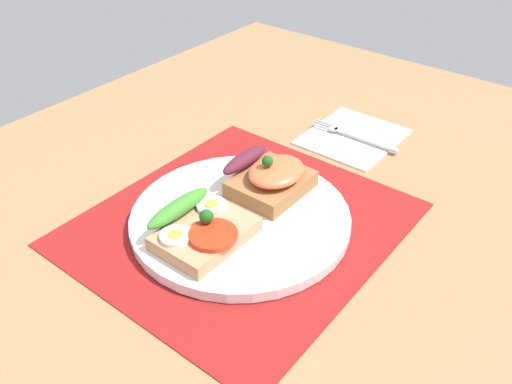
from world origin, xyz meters
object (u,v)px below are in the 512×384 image
(plate, at_px, (240,218))
(sandwich_egg_tomato, at_px, (202,229))
(fork, at_px, (352,135))
(napkin, at_px, (354,137))
(sandwich_salmon, at_px, (270,177))

(plate, relative_size, sandwich_egg_tomato, 2.46)
(fork, bearing_deg, napkin, -21.63)
(plate, height_order, sandwich_egg_tomato, sandwich_egg_tomato)
(sandwich_salmon, height_order, napkin, sandwich_salmon)
(sandwich_egg_tomato, height_order, fork, sandwich_egg_tomato)
(sandwich_egg_tomato, relative_size, fork, 0.75)
(sandwich_salmon, xyz_separation_m, napkin, (0.21, -0.00, -0.03))
(sandwich_salmon, bearing_deg, sandwich_egg_tomato, 178.79)
(sandwich_egg_tomato, bearing_deg, fork, -0.95)
(sandwich_egg_tomato, bearing_deg, plate, -4.25)
(sandwich_salmon, distance_m, fork, 0.20)
(fork, bearing_deg, sandwich_salmon, 179.20)
(plate, distance_m, sandwich_salmon, 0.07)
(napkin, height_order, fork, fork)
(napkin, bearing_deg, sandwich_egg_tomato, 178.69)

